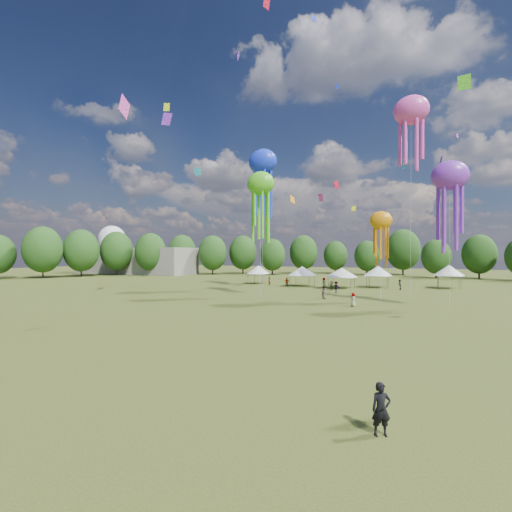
% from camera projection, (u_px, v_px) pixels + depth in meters
% --- Properties ---
extents(ground, '(300.00, 300.00, 0.00)m').
position_uv_depth(ground, '(189.00, 391.00, 16.03)').
color(ground, '#384416').
rests_on(ground, ground).
extents(observer_main, '(0.78, 0.67, 1.80)m').
position_uv_depth(observer_main, '(381.00, 409.00, 12.08)').
color(observer_main, black).
rests_on(observer_main, ground).
extents(spectator_near, '(1.04, 1.03, 1.69)m').
position_uv_depth(spectator_near, '(324.00, 293.00, 48.81)').
color(spectator_near, gray).
rests_on(spectator_near, ground).
extents(spectators_far, '(24.22, 24.05, 1.84)m').
position_uv_depth(spectators_far, '(333.00, 286.00, 59.56)').
color(spectators_far, gray).
rests_on(spectators_far, ground).
extents(festival_tents, '(40.16, 12.78, 4.22)m').
position_uv_depth(festival_tents, '(346.00, 271.00, 66.81)').
color(festival_tents, '#47474C').
rests_on(festival_tents, ground).
extents(show_kites, '(32.21, 14.58, 27.72)m').
position_uv_depth(show_kites, '(327.00, 173.00, 51.76)').
color(show_kites, '#50C520').
rests_on(show_kites, ground).
extents(small_kites, '(72.01, 65.31, 46.66)m').
position_uv_depth(small_kites, '(349.00, 97.00, 53.38)').
color(small_kites, '#50C520').
rests_on(small_kites, ground).
extents(treeline, '(201.57, 95.24, 13.43)m').
position_uv_depth(treeline, '(350.00, 252.00, 74.36)').
color(treeline, '#38281C').
rests_on(treeline, ground).
extents(hangar, '(40.00, 12.00, 8.00)m').
position_uv_depth(hangar, '(135.00, 261.00, 111.57)').
color(hangar, gray).
rests_on(hangar, ground).
extents(radome, '(9.00, 9.00, 16.00)m').
position_uv_depth(radome, '(112.00, 243.00, 123.70)').
color(radome, white).
rests_on(radome, ground).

